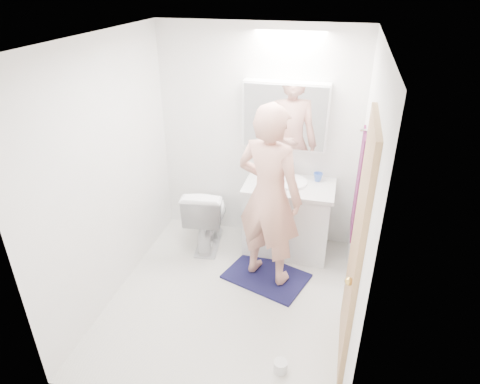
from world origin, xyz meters
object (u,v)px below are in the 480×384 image
(medicine_cabinet, at_px, (285,116))
(toilet_paper_roll, at_px, (280,366))
(toilet, at_px, (207,215))
(soap_bottle_b, at_px, (275,169))
(toothbrush_cup, at_px, (318,177))
(vanity_cabinet, at_px, (288,219))
(person, at_px, (269,197))
(soap_bottle_a, at_px, (270,166))

(medicine_cabinet, bearing_deg, toilet_paper_roll, -80.37)
(toilet, bearing_deg, toilet_paper_roll, 117.67)
(soap_bottle_b, distance_m, toothbrush_cup, 0.47)
(medicine_cabinet, relative_size, toilet, 1.14)
(toilet, relative_size, toothbrush_cup, 7.68)
(vanity_cabinet, height_order, toilet, vanity_cabinet)
(medicine_cabinet, xyz_separation_m, soap_bottle_b, (-0.08, -0.03, -0.60))
(medicine_cabinet, relative_size, soap_bottle_b, 5.81)
(vanity_cabinet, xyz_separation_m, person, (-0.12, -0.56, 0.56))
(vanity_cabinet, height_order, toothbrush_cup, toothbrush_cup)
(vanity_cabinet, bearing_deg, soap_bottle_b, 136.94)
(soap_bottle_b, relative_size, toothbrush_cup, 1.51)
(soap_bottle_a, distance_m, toilet_paper_roll, 2.08)
(person, bearing_deg, toilet, -10.98)
(person, height_order, toilet_paper_roll, person)
(medicine_cabinet, xyz_separation_m, toilet_paper_roll, (0.32, -1.88, -1.45))
(toilet, xyz_separation_m, person, (0.78, -0.44, 0.57))
(soap_bottle_b, bearing_deg, toilet, -157.31)
(soap_bottle_b, bearing_deg, toilet_paper_roll, -77.86)
(medicine_cabinet, distance_m, toothbrush_cup, 0.75)
(soap_bottle_b, bearing_deg, person, -84.53)
(toilet, height_order, person, person)
(soap_bottle_a, relative_size, soap_bottle_b, 1.66)
(toothbrush_cup, xyz_separation_m, toilet_paper_roll, (-0.07, -1.83, -0.82))
(vanity_cabinet, height_order, medicine_cabinet, medicine_cabinet)
(soap_bottle_b, relative_size, toilet_paper_roll, 1.38)
(toilet, relative_size, person, 0.43)
(medicine_cabinet, xyz_separation_m, person, (-0.01, -0.77, -0.55))
(medicine_cabinet, bearing_deg, soap_bottle_a, -154.89)
(soap_bottle_a, height_order, toilet_paper_roll, soap_bottle_a)
(vanity_cabinet, distance_m, toothbrush_cup, 0.57)
(vanity_cabinet, relative_size, medicine_cabinet, 1.02)
(toilet_paper_roll, bearing_deg, toilet, 125.39)
(person, xyz_separation_m, toothbrush_cup, (0.40, 0.72, -0.09))
(person, bearing_deg, toilet_paper_roll, 125.23)
(toilet_paper_roll, bearing_deg, soap_bottle_b, 102.14)
(medicine_cabinet, distance_m, soap_bottle_a, 0.57)
(soap_bottle_a, height_order, soap_bottle_b, soap_bottle_a)
(soap_bottle_b, xyz_separation_m, toilet_paper_roll, (0.40, -1.85, -0.85))
(vanity_cabinet, xyz_separation_m, toilet, (-0.90, -0.11, -0.00))
(toilet, height_order, soap_bottle_a, soap_bottle_a)
(soap_bottle_a, distance_m, soap_bottle_b, 0.08)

